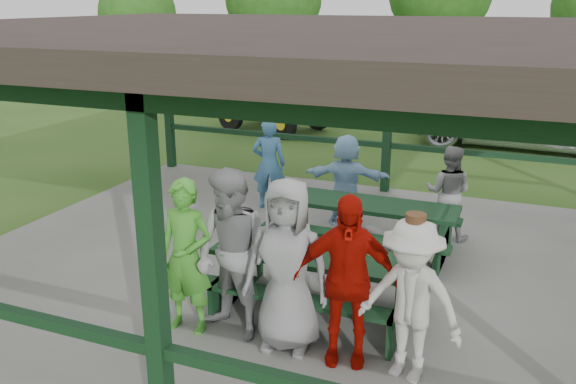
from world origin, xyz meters
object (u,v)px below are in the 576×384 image
at_px(picnic_table_far, 364,220).
at_px(spectator_blue, 269,164).
at_px(contestant_grey_mid, 287,266).
at_px(contestant_red, 346,280).
at_px(contestant_grey_left, 232,255).
at_px(spectator_grey, 448,192).
at_px(farm_trailer, 275,105).
at_px(contestant_white_fedora, 410,300).
at_px(contestant_green, 186,257).
at_px(pickup_truck, 534,114).
at_px(spectator_lblue, 346,180).
at_px(picnic_table_near, 316,275).

relative_size(picnic_table_far, spectator_blue, 1.66).
distance_m(contestant_grey_mid, contestant_red, 0.64).
relative_size(contestant_grey_left, spectator_grey, 1.29).
relative_size(contestant_grey_left, farm_trailer, 0.44).
height_order(contestant_red, contestant_white_fedora, contestant_red).
distance_m(contestant_green, pickup_truck, 11.93).
bearing_deg(spectator_lblue, contestant_grey_left, 80.55).
height_order(picnic_table_far, spectator_blue, spectator_blue).
relative_size(contestant_grey_mid, spectator_lblue, 1.23).
distance_m(contestant_green, spectator_lblue, 3.93).
bearing_deg(contestant_grey_left, spectator_blue, 125.39).
distance_m(contestant_grey_left, contestant_red, 1.27).
bearing_deg(contestant_grey_mid, picnic_table_far, 83.06).
xyz_separation_m(picnic_table_far, contestant_grey_left, (-0.68, -2.80, 0.46)).
distance_m(picnic_table_near, contestant_grey_left, 1.15).
relative_size(picnic_table_near, contestant_red, 1.36).
relative_size(picnic_table_near, contestant_white_fedora, 1.43).
distance_m(contestant_grey_mid, farm_trailer, 11.75).
bearing_deg(picnic_table_near, contestant_grey_left, -129.70).
height_order(picnic_table_near, spectator_grey, spectator_grey).
bearing_deg(spectator_blue, spectator_lblue, 152.12).
height_order(contestant_red, pickup_truck, contestant_red).
height_order(contestant_green, pickup_truck, contestant_green).
xyz_separation_m(contestant_green, contestant_white_fedora, (2.44, 0.01, -0.05)).
relative_size(contestant_grey_mid, farm_trailer, 0.44).
bearing_deg(pickup_truck, contestant_grey_mid, 171.58).
distance_m(spectator_grey, pickup_truck, 7.65).
bearing_deg(spectator_blue, picnic_table_near, 104.45).
relative_size(contestant_white_fedora, spectator_blue, 1.06).
height_order(picnic_table_far, spectator_lblue, spectator_lblue).
relative_size(contestant_red, pickup_truck, 0.30).
height_order(contestant_grey_left, contestant_red, contestant_grey_left).
relative_size(contestant_green, contestant_red, 0.98).
relative_size(contestant_grey_left, spectator_lblue, 1.25).
relative_size(contestant_green, spectator_lblue, 1.16).
height_order(picnic_table_far, spectator_grey, spectator_grey).
relative_size(contestant_red, spectator_lblue, 1.18).
bearing_deg(contestant_red, contestant_green, 169.55).
bearing_deg(contestant_green, farm_trailer, 107.44).
bearing_deg(spectator_grey, picnic_table_near, 73.66).
xyz_separation_m(spectator_blue, farm_trailer, (-2.79, 6.66, -0.17)).
bearing_deg(farm_trailer, spectator_grey, -33.32).
height_order(contestant_grey_left, pickup_truck, contestant_grey_left).
relative_size(spectator_grey, farm_trailer, 0.35).
bearing_deg(contestant_grey_mid, contestant_green, 178.27).
height_order(contestant_green, farm_trailer, contestant_green).
height_order(contestant_red, spectator_blue, contestant_red).
relative_size(pickup_truck, farm_trailer, 1.41).
bearing_deg(spectator_blue, picnic_table_far, 130.86).
height_order(contestant_white_fedora, pickup_truck, contestant_white_fedora).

